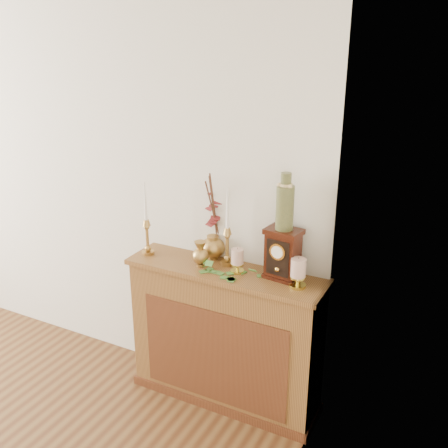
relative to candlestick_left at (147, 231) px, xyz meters
The scene contains 10 objects.
console_shelf 0.84m from the candlestick_left, ahead, with size 1.24×0.34×0.93m.
candlestick_left is the anchor object (origin of this frame).
candlestick_center 0.53m from the candlestick_left, ahead, with size 0.08×0.08×0.49m.
bud_vase 0.40m from the candlestick_left, ahead, with size 0.10×0.10×0.16m.
ginger_jar 0.44m from the candlestick_left, 24.04° to the left, with size 0.23×0.24×0.56m.
pillar_candle_left 0.63m from the candlestick_left, ahead, with size 0.08×0.08×0.16m.
pillar_candle_right 1.00m from the candlestick_left, ahead, with size 0.09×0.09×0.18m.
ivy_garland 0.57m from the candlestick_left, ahead, with size 0.44×0.20×0.08m.
mantel_clock 0.89m from the candlestick_left, ahead, with size 0.22×0.16×0.30m.
ceramic_vase 0.93m from the candlestick_left, ahead, with size 0.10×0.10×0.32m.
Camera 1 is at (2.69, -0.42, 2.28)m, focal length 42.00 mm.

